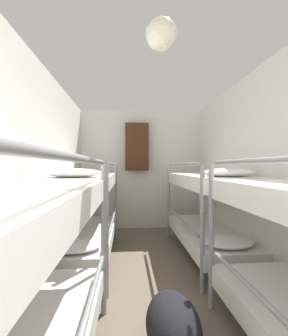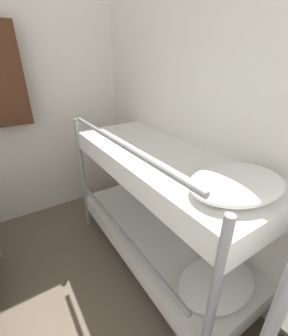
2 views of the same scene
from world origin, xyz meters
TOP-DOWN VIEW (x-y plane):
  - wall_back at (0.00, 4.87)m, footprint 2.41×0.06m
  - bunk_stack_right_far at (0.79, 3.34)m, footprint 0.71×1.78m

SIDE VIEW (x-z plane):
  - bunk_stack_right_far at x=0.79m, z-range 0.04..1.29m
  - wall_back at x=0.00m, z-range 0.00..2.29m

